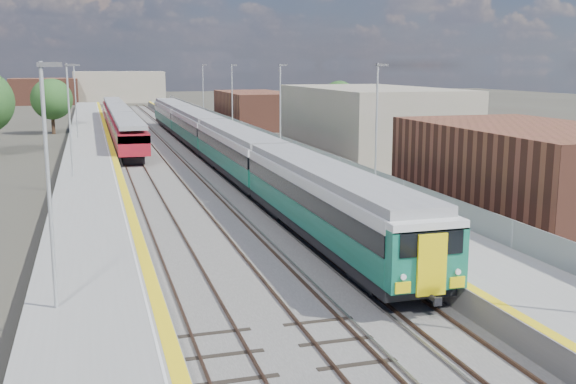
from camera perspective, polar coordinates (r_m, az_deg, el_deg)
name	(u,v)px	position (r m, az deg, el deg)	size (l,w,h in m)	color
ground	(190,156)	(64.21, -8.28, 3.05)	(320.00, 320.00, 0.00)	#47443A
ballast_bed	(163,153)	(66.40, -10.52, 3.26)	(10.50, 155.00, 0.06)	#565451
tracks	(167,150)	(68.11, -10.17, 3.52)	(8.96, 160.00, 0.17)	#4C3323
platform_right	(239,145)	(67.50, -4.15, 3.96)	(4.70, 155.00, 8.52)	slate
platform_left	(90,151)	(65.99, -16.42, 3.38)	(4.30, 155.00, 8.52)	slate
buildings	(40,54)	(151.93, -20.24, 10.90)	(72.00, 185.50, 40.00)	brown
green_train	(214,137)	(59.78, -6.29, 4.67)	(2.85, 79.27, 3.13)	black
red_train	(119,120)	(83.69, -14.08, 5.97)	(2.67, 54.24, 3.37)	black
tree_c	(52,99)	(88.47, -19.38, 7.42)	(5.03, 5.03, 6.82)	#382619
tree_d	(339,98)	(91.70, 4.34, 7.90)	(4.70, 4.70, 6.37)	#382619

